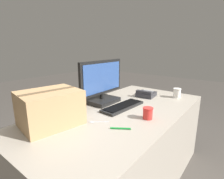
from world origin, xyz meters
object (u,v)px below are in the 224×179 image
Objects in this scene: monitor at (102,85)px; paper_cup_left at (148,113)px; desk_phone at (146,94)px; paper_cup_right at (177,93)px; spoon at (95,122)px; pen_marker at (121,128)px; cardboard_box at (50,108)px; keyboard at (123,106)px.

monitor reaches higher than paper_cup_left.
paper_cup_right is (0.16, -0.28, 0.02)m from desk_phone.
spoon is 0.21m from pen_marker.
cardboard_box is (-0.60, -0.04, -0.05)m from monitor.
keyboard is at bearing 155.74° from paper_cup_right.
paper_cup_left reaches higher than desk_phone.
spoon is (-0.38, -0.01, -0.01)m from keyboard.
spoon is at bearing 165.12° from paper_cup_right.
monitor is 1.22× the size of keyboard.
monitor is at bearing 145.71° from desk_phone.
keyboard is at bearing 174.75° from desk_phone.
desk_phone is 0.33m from paper_cup_right.
pen_marker is (-0.97, 0.05, -0.05)m from paper_cup_right.
monitor is 0.82m from paper_cup_right.
paper_cup_right reaches higher than spoon.
paper_cup_right reaches higher than keyboard.
cardboard_box is at bearing 3.74° from spoon.
paper_cup_right is (0.70, 0.01, 0.01)m from paper_cup_left.
paper_cup_right is (0.62, -0.28, 0.04)m from keyboard.
keyboard is at bearing 73.32° from paper_cup_left.
spoon is at bearing 152.54° from pen_marker.
paper_cup_left is 0.28m from pen_marker.
cardboard_box is (-0.51, 0.50, 0.08)m from paper_cup_left.
keyboard is at bearing -19.50° from cardboard_box.
keyboard is 4.50× the size of paper_cup_right.
cardboard_box is (-1.05, 0.21, 0.09)m from desk_phone.
monitor is 0.56m from paper_cup_left.
monitor is 0.60m from cardboard_box.
paper_cup_left is at bearing 42.80° from pen_marker.
paper_cup_right is at bearing 0.83° from paper_cup_left.
pen_marker is at bearing -127.09° from monitor.
monitor is 0.62m from pen_marker.
pen_marker is at bearing -61.36° from cardboard_box.
pen_marker is (0.02, -0.21, 0.00)m from spoon.
paper_cup_right is at bearing -66.43° from desk_phone.
keyboard is 0.30m from paper_cup_left.
spoon is (-0.29, 0.28, -0.04)m from paper_cup_left.
monitor is 4.65× the size of pen_marker.
monitor reaches higher than pen_marker.
keyboard is 3.72× the size of spoon.
monitor is at bearing 3.89° from cardboard_box.
monitor is at bearing 80.49° from paper_cup_left.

